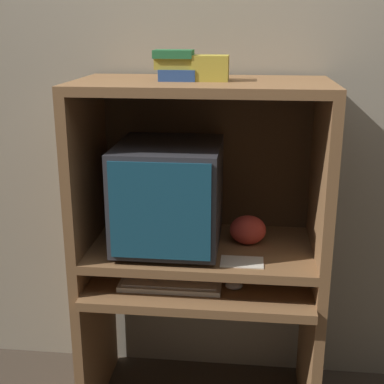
{
  "coord_description": "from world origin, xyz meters",
  "views": [
    {
      "loc": [
        0.18,
        -1.77,
        1.63
      ],
      "look_at": [
        -0.04,
        0.26,
        0.99
      ],
      "focal_mm": 50.0,
      "sensor_mm": 36.0,
      "label": 1
    }
  ],
  "objects_px": {
    "keyboard": "(171,283)",
    "mouse": "(234,285)",
    "storage_box": "(211,68)",
    "snack_bag": "(248,230)",
    "book_stack": "(176,65)",
    "crt_monitor": "(169,194)"
  },
  "relations": [
    {
      "from": "storage_box",
      "to": "mouse",
      "type": "bearing_deg",
      "value": -47.89
    },
    {
      "from": "mouse",
      "to": "book_stack",
      "type": "height_order",
      "value": "book_stack"
    },
    {
      "from": "keyboard",
      "to": "book_stack",
      "type": "distance_m",
      "value": 0.85
    },
    {
      "from": "keyboard",
      "to": "snack_bag",
      "type": "bearing_deg",
      "value": 27.34
    },
    {
      "from": "keyboard",
      "to": "mouse",
      "type": "xyz_separation_m",
      "value": [
        0.25,
        0.0,
        0.0
      ]
    },
    {
      "from": "mouse",
      "to": "snack_bag",
      "type": "bearing_deg",
      "value": 72.53
    },
    {
      "from": "keyboard",
      "to": "mouse",
      "type": "relative_size",
      "value": 5.87
    },
    {
      "from": "snack_bag",
      "to": "book_stack",
      "type": "height_order",
      "value": "book_stack"
    },
    {
      "from": "book_stack",
      "to": "crt_monitor",
      "type": "bearing_deg",
      "value": -167.1
    },
    {
      "from": "book_stack",
      "to": "mouse",
      "type": "bearing_deg",
      "value": -25.07
    },
    {
      "from": "keyboard",
      "to": "book_stack",
      "type": "bearing_deg",
      "value": 83.93
    },
    {
      "from": "keyboard",
      "to": "snack_bag",
      "type": "height_order",
      "value": "snack_bag"
    },
    {
      "from": "keyboard",
      "to": "mouse",
      "type": "bearing_deg",
      "value": 0.55
    },
    {
      "from": "book_stack",
      "to": "storage_box",
      "type": "relative_size",
      "value": 1.19
    },
    {
      "from": "keyboard",
      "to": "storage_box",
      "type": "bearing_deg",
      "value": 40.88
    },
    {
      "from": "mouse",
      "to": "storage_box",
      "type": "bearing_deg",
      "value": 132.11
    },
    {
      "from": "storage_box",
      "to": "book_stack",
      "type": "bearing_deg",
      "value": -176.12
    },
    {
      "from": "crt_monitor",
      "to": "book_stack",
      "type": "distance_m",
      "value": 0.51
    },
    {
      "from": "snack_bag",
      "to": "book_stack",
      "type": "distance_m",
      "value": 0.72
    },
    {
      "from": "snack_bag",
      "to": "crt_monitor",
      "type": "bearing_deg",
      "value": -171.51
    },
    {
      "from": "mouse",
      "to": "book_stack",
      "type": "relative_size",
      "value": 0.44
    },
    {
      "from": "snack_bag",
      "to": "storage_box",
      "type": "height_order",
      "value": "storage_box"
    }
  ]
}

